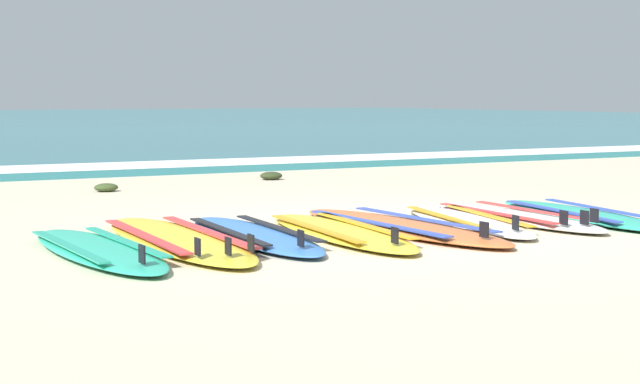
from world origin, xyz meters
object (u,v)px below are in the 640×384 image
Objects in this scene: surfboard_2 at (253,235)px; surfboard_7 at (580,214)px; surfboard_6 at (514,216)px; surfboard_5 at (467,221)px; surfboard_1 at (176,239)px; surfboard_3 at (340,232)px; surfboard_4 at (399,226)px; surfboard_0 at (97,249)px.

surfboard_2 is 0.94× the size of surfboard_7.
surfboard_6 is at bearing -0.99° from surfboard_2.
surfboard_1 is at bearing 176.41° from surfboard_5.
surfboard_7 is at bearing -14.30° from surfboard_6.
surfboard_3 is at bearing -10.14° from surfboard_1.
surfboard_4 is 1.78m from surfboard_7.
surfboard_3 and surfboard_7 have the same top height.
surfboard_0 and surfboard_2 have the same top height.
surfboard_2 is at bearing 7.03° from surfboard_0.
surfboard_3 is 1.76m from surfboard_6.
surfboard_6 is at bearing 165.70° from surfboard_7.
surfboard_7 is at bearing -0.89° from surfboard_3.
surfboard_0 is 1.20m from surfboard_2.
surfboard_0 is 0.85× the size of surfboard_4.
surfboard_3 is 0.57m from surfboard_4.
surfboard_6 is (3.58, 0.11, 0.00)m from surfboard_0.
surfboard_6 is (0.53, 0.05, 0.00)m from surfboard_5.
surfboard_4 and surfboard_5 have the same top height.
surfboard_0 is 0.99× the size of surfboard_2.
surfboard_5 is at bearing -2.87° from surfboard_2.
surfboard_5 is (1.22, 0.06, 0.00)m from surfboard_3.
surfboard_0 is 0.99× the size of surfboard_6.
surfboard_5 is (3.05, 0.05, 0.00)m from surfboard_0.
surfboard_5 is at bearing 0.40° from surfboard_4.
surfboard_0 and surfboard_3 have the same top height.
surfboard_2 is 1.03× the size of surfboard_5.
surfboard_4 is at bearing -4.63° from surfboard_2.
surfboard_4 is at bearing -179.60° from surfboard_5.
surfboard_2 is at bearing 179.01° from surfboard_6.
surfboard_2 is 1.21m from surfboard_4.
surfboard_0 is 0.92× the size of surfboard_7.
surfboard_0 is 1.83m from surfboard_3.
surfboard_2 is at bearing 176.30° from surfboard_7.
surfboard_2 and surfboard_5 have the same top height.
surfboard_5 is 0.91× the size of surfboard_7.
surfboard_2 is 2.39m from surfboard_6.
surfboard_6 is (1.75, 0.12, 0.00)m from surfboard_3.
surfboard_3 is at bearing -0.31° from surfboard_0.
surfboard_1 and surfboard_4 have the same top height.
surfboard_0 is 2.40m from surfboard_4.
surfboard_6 and surfboard_7 have the same top height.
surfboard_2 is 1.00× the size of surfboard_6.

